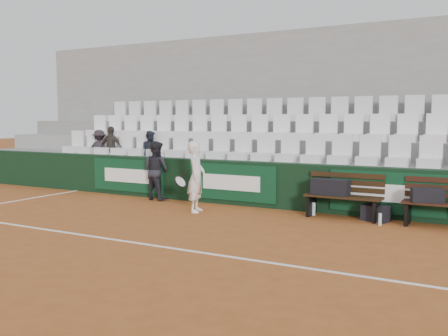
# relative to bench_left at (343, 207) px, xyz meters

# --- Properties ---
(ground) EXTENTS (80.00, 80.00, 0.00)m
(ground) POSITION_rel_bench_left_xyz_m (-2.44, -3.55, -0.23)
(ground) COLOR #9D5223
(ground) RESTS_ON ground
(court_baseline) EXTENTS (18.00, 0.06, 0.01)m
(court_baseline) POSITION_rel_bench_left_xyz_m (-2.44, -3.55, -0.22)
(court_baseline) COLOR white
(court_baseline) RESTS_ON ground
(back_barrier) EXTENTS (18.00, 0.34, 1.00)m
(back_barrier) POSITION_rel_bench_left_xyz_m (-2.37, 0.44, 0.28)
(back_barrier) COLOR black
(back_barrier) RESTS_ON ground
(grandstand_tier_front) EXTENTS (18.00, 0.95, 1.00)m
(grandstand_tier_front) POSITION_rel_bench_left_xyz_m (-2.44, 1.08, 0.28)
(grandstand_tier_front) COLOR gray
(grandstand_tier_front) RESTS_ON ground
(grandstand_tier_mid) EXTENTS (18.00, 0.95, 1.45)m
(grandstand_tier_mid) POSITION_rel_bench_left_xyz_m (-2.44, 2.03, 0.50)
(grandstand_tier_mid) COLOR #999996
(grandstand_tier_mid) RESTS_ON ground
(grandstand_tier_back) EXTENTS (18.00, 0.95, 1.90)m
(grandstand_tier_back) POSITION_rel_bench_left_xyz_m (-2.44, 2.98, 0.72)
(grandstand_tier_back) COLOR gray
(grandstand_tier_back) RESTS_ON ground
(grandstand_rear_wall) EXTENTS (18.00, 0.30, 4.40)m
(grandstand_rear_wall) POSITION_rel_bench_left_xyz_m (-2.44, 3.60, 1.98)
(grandstand_rear_wall) COLOR gray
(grandstand_rear_wall) RESTS_ON ground
(seat_row_front) EXTENTS (11.90, 0.44, 0.63)m
(seat_row_front) POSITION_rel_bench_left_xyz_m (-2.44, 0.90, 1.09)
(seat_row_front) COLOR white
(seat_row_front) RESTS_ON grandstand_tier_front
(seat_row_mid) EXTENTS (11.90, 0.44, 0.63)m
(seat_row_mid) POSITION_rel_bench_left_xyz_m (-2.44, 1.85, 1.54)
(seat_row_mid) COLOR white
(seat_row_mid) RESTS_ON grandstand_tier_mid
(seat_row_back) EXTENTS (11.90, 0.44, 0.63)m
(seat_row_back) POSITION_rel_bench_left_xyz_m (-2.44, 2.80, 1.99)
(seat_row_back) COLOR silver
(seat_row_back) RESTS_ON grandstand_tier_back
(bench_left) EXTENTS (1.50, 0.56, 0.45)m
(bench_left) POSITION_rel_bench_left_xyz_m (0.00, 0.00, 0.00)
(bench_left) COLOR black
(bench_left) RESTS_ON ground
(bench_right) EXTENTS (1.50, 0.56, 0.45)m
(bench_right) POSITION_rel_bench_left_xyz_m (1.87, 0.01, 0.00)
(bench_right) COLOR #351A10
(bench_right) RESTS_ON ground
(sports_bag_left) EXTENTS (0.74, 0.34, 0.31)m
(sports_bag_left) POSITION_rel_bench_left_xyz_m (-0.26, -0.02, 0.38)
(sports_bag_left) COLOR black
(sports_bag_left) RESTS_ON bench_left
(sports_bag_right) EXTENTS (0.60, 0.42, 0.25)m
(sports_bag_right) POSITION_rel_bench_left_xyz_m (1.54, -0.04, 0.35)
(sports_bag_right) COLOR black
(sports_bag_right) RESTS_ON bench_right
(sports_bag_ground) EXTENTS (0.56, 0.42, 0.30)m
(sports_bag_ground) POSITION_rel_bench_left_xyz_m (0.63, 0.03, -0.07)
(sports_bag_ground) COLOR black
(sports_bag_ground) RESTS_ON ground
(water_bottle_near) EXTENTS (0.07, 0.07, 0.27)m
(water_bottle_near) POSITION_rel_bench_left_xyz_m (-0.60, -0.01, -0.09)
(water_bottle_near) COLOR silver
(water_bottle_near) RESTS_ON ground
(water_bottle_far) EXTENTS (0.06, 0.06, 0.23)m
(water_bottle_far) POSITION_rel_bench_left_xyz_m (0.79, -0.35, -0.11)
(water_bottle_far) COLOR silver
(water_bottle_far) RESTS_ON ground
(tennis_player) EXTENTS (0.75, 0.63, 1.49)m
(tennis_player) POSITION_rel_bench_left_xyz_m (-2.91, -0.80, 0.52)
(tennis_player) COLOR white
(tennis_player) RESTS_ON ground
(ball_kid) EXTENTS (0.76, 0.63, 1.43)m
(ball_kid) POSITION_rel_bench_left_xyz_m (-4.61, 0.11, 0.49)
(ball_kid) COLOR black
(ball_kid) RESTS_ON ground
(spectator_a) EXTENTS (0.81, 0.63, 1.11)m
(spectator_a) POSITION_rel_bench_left_xyz_m (-7.19, 0.95, 1.33)
(spectator_a) COLOR black
(spectator_a) RESTS_ON grandstand_tier_front
(spectator_b) EXTENTS (0.73, 0.36, 1.21)m
(spectator_b) POSITION_rel_bench_left_xyz_m (-6.75, 0.95, 1.38)
(spectator_b) COLOR #36312B
(spectator_b) RESTS_ON grandstand_tier_front
(spectator_c) EXTENTS (0.65, 0.58, 1.10)m
(spectator_c) POSITION_rel_bench_left_xyz_m (-5.41, 0.95, 1.33)
(spectator_c) COLOR #202530
(spectator_c) RESTS_ON grandstand_tier_front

